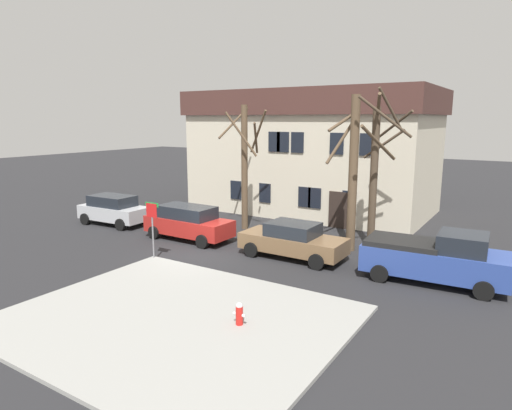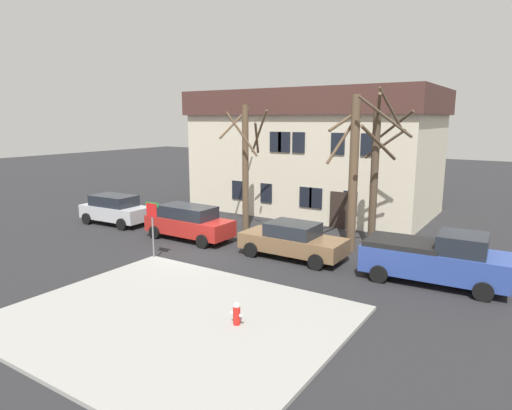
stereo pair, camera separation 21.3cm
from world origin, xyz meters
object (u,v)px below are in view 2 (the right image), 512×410
car_red_wagon (189,222)px  fire_hydrant (237,313)px  tree_bare_far (376,171)px  car_silver_wagon (115,209)px  tree_bare_mid (354,168)px  street_sign_pole (152,220)px  pickup_truck_blue (435,258)px  tree_bare_near (246,163)px  building_main (314,151)px  car_brown_sedan (293,240)px  bicycle_leaning (198,218)px

car_red_wagon → fire_hydrant: bearing=-41.0°
tree_bare_far → fire_hydrant: tree_bare_far is taller
car_silver_wagon → fire_hydrant: 15.56m
tree_bare_mid → car_red_wagon: 8.78m
car_red_wagon → street_sign_pole: street_sign_pole is taller
pickup_truck_blue → street_sign_pole: size_ratio=2.06×
tree_bare_near → tree_bare_far: tree_bare_far is taller
building_main → car_red_wagon: bearing=-100.7°
building_main → car_silver_wagon: building_main is taller
car_brown_sedan → street_sign_pole: size_ratio=1.84×
tree_bare_mid → tree_bare_far: size_ratio=0.97×
tree_bare_near → pickup_truck_blue: (10.84, -3.22, -2.79)m
building_main → car_brown_sedan: building_main is taller
building_main → tree_bare_mid: bearing=-53.8°
building_main → street_sign_pole: size_ratio=6.09×
bicycle_leaning → fire_hydrant: bearing=-45.0°
tree_bare_near → fire_hydrant: 12.77m
tree_bare_near → street_sign_pole: tree_bare_near is taller
building_main → street_sign_pole: (-1.03, -14.07, -2.21)m
car_red_wagon → pickup_truck_blue: (12.02, 0.30, 0.06)m
tree_bare_near → street_sign_pole: size_ratio=2.67×
tree_bare_near → car_silver_wagon: tree_bare_near is taller
tree_bare_near → bicycle_leaning: (-3.10, -0.58, -3.40)m
car_silver_wagon → bicycle_leaning: 4.90m
tree_bare_near → fire_hydrant: (6.69, -10.37, -3.29)m
building_main → tree_bare_far: size_ratio=2.10×
tree_bare_near → tree_bare_far: 7.40m
tree_bare_far → street_sign_pole: tree_bare_far is taller
street_sign_pole → car_brown_sedan: bearing=35.7°
bicycle_leaning → building_main: bearing=63.0°
pickup_truck_blue → bicycle_leaning: pickup_truck_blue is taller
tree_bare_far → tree_bare_near: bearing=179.5°
car_red_wagon → street_sign_pole: 3.71m
pickup_truck_blue → street_sign_pole: 11.71m
tree_bare_mid → street_sign_pole: (-6.85, -6.11, -2.10)m
car_silver_wagon → street_sign_pole: (6.94, -3.69, 0.92)m
street_sign_pole → tree_bare_near: bearing=88.2°
car_brown_sedan → street_sign_pole: (-5.03, -3.62, 1.01)m
building_main → car_silver_wagon: size_ratio=3.64×
fire_hydrant → bicycle_leaning: bicycle_leaning is taller
car_red_wagon → car_silver_wagon: bearing=177.8°
building_main → car_silver_wagon: 13.45m
building_main → car_red_wagon: size_ratio=3.30×
car_silver_wagon → car_red_wagon: 5.97m
car_red_wagon → building_main: bearing=79.3°
tree_bare_mid → fire_hydrant: 10.10m
tree_bare_near → car_red_wagon: 4.68m
tree_bare_near → car_red_wagon: tree_bare_near is taller
pickup_truck_blue → bicycle_leaning: size_ratio=3.27×
car_silver_wagon → bicycle_leaning: size_ratio=2.65×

